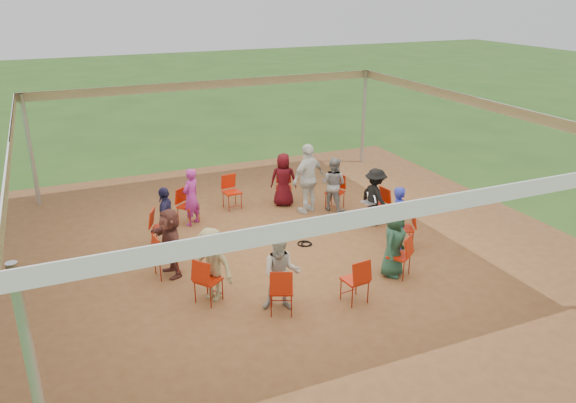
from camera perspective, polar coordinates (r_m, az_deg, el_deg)
name	(u,v)px	position (r m, az deg, el deg)	size (l,w,h in m)	color
ground	(283,247)	(12.74, -0.54, -4.63)	(80.00, 80.00, 0.00)	#284E18
dirt_patch	(283,247)	(12.74, -0.54, -4.60)	(13.00, 13.00, 0.00)	brown
tent	(282,145)	(11.90, -0.58, 5.71)	(10.33, 10.33, 3.00)	#B2B2B7
chair_0	(378,206)	(13.98, 9.17, -0.49)	(0.42, 0.44, 0.90)	#AF1B05
chair_1	(335,193)	(14.78, 4.79, 0.92)	(0.42, 0.44, 0.90)	#AF1B05
chair_2	(284,188)	(15.07, -0.45, 1.40)	(0.42, 0.44, 0.90)	#AF1B05
chair_3	(232,193)	(14.80, -5.72, 0.92)	(0.42, 0.44, 0.90)	#AF1B05
chair_4	(188,206)	(14.02, -10.13, -0.49)	(0.42, 0.44, 0.90)	#AF1B05
chair_5	(162,229)	(12.86, -12.71, -2.71)	(0.42, 0.44, 0.90)	#AF1B05
chair_6	(166,256)	(11.59, -12.34, -5.43)	(0.42, 0.44, 0.90)	#AF1B05
chair_7	(208,280)	(10.55, -8.11, -7.92)	(0.42, 0.44, 0.90)	#AF1B05
chair_8	(281,290)	(10.13, -0.68, -8.99)	(0.42, 0.44, 0.90)	#AF1B05
chair_9	(355,280)	(10.52, 6.81, -7.94)	(0.42, 0.44, 0.90)	#AF1B05
chair_10	(399,256)	(11.54, 11.17, -5.45)	(0.42, 0.44, 0.90)	#AF1B05
chair_11	(404,229)	(12.81, 11.67, -2.72)	(0.42, 0.44, 0.90)	#AF1B05
person_seated_0	(375,197)	(13.81, 8.84, 0.46)	(0.93, 0.46, 1.43)	black
person_seated_1	(333,184)	(14.58, 4.62, 1.78)	(0.70, 0.40, 1.43)	gray
person_seated_2	(284,180)	(14.86, -0.46, 2.23)	(0.70, 0.39, 1.43)	#3F070E
person_seated_3	(191,197)	(13.85, -9.82, 0.46)	(0.52, 0.34, 1.43)	#992585
person_seated_4	(166,217)	(12.73, -12.28, -1.59)	(0.84, 0.43, 1.43)	#201C3F
person_seated_5	(170,242)	(11.50, -11.87, -4.09)	(1.33, 0.50, 1.43)	brown
person_seated_6	(211,264)	(10.51, -7.78, -6.35)	(0.93, 0.46, 1.43)	#908356
person_seated_7	(281,273)	(10.11, -0.68, -7.32)	(0.70, 0.40, 1.43)	#B5AFA1
person_seated_8	(394,242)	(11.46, 10.70, -4.11)	(0.70, 0.39, 1.43)	#234B37
person_seated_9	(399,217)	(12.68, 11.23, -1.60)	(0.52, 0.34, 1.43)	#21299E
standing_person	(308,178)	(14.36, 2.08, 2.36)	(1.07, 0.55, 1.83)	silver
cable_coil	(305,244)	(12.84, 1.76, -4.31)	(0.40, 0.40, 0.03)	black
laptop	(370,200)	(13.73, 8.31, 0.17)	(0.30, 0.36, 0.23)	#B7B7BC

